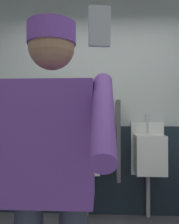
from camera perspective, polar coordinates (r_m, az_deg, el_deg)
name	(u,v)px	position (r m, az deg, el deg)	size (l,w,h in m)	color
wall_back	(107,104)	(3.13, 4.20, 1.85)	(4.20, 0.12, 2.75)	silver
wainscot_band_back	(108,170)	(3.13, 4.25, -13.42)	(3.60, 0.03, 1.09)	#19232D
urinal_left	(86,153)	(2.95, -0.85, -9.63)	(0.40, 0.34, 1.24)	white
urinal_middle	(149,154)	(2.99, 13.83, -9.48)	(0.40, 0.34, 1.24)	white
privacy_divider_panel	(118,139)	(2.86, 6.62, -6.41)	(0.04, 0.40, 0.90)	#4C4C51
person	(51,163)	(1.23, -9.06, -11.64)	(0.64, 0.60, 1.68)	#2D3342
cell_phone	(99,27)	(0.72, 2.35, 19.40)	(0.06, 0.02, 0.11)	#A5A8B2
soap_dispenser	(6,112)	(3.27, -18.93, 0.01)	(0.10, 0.07, 0.18)	silver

